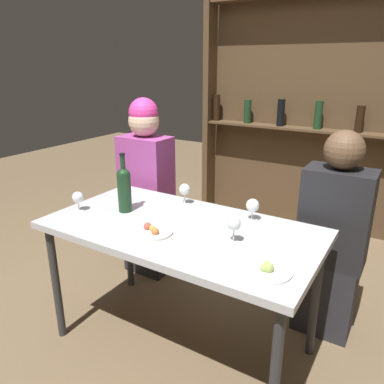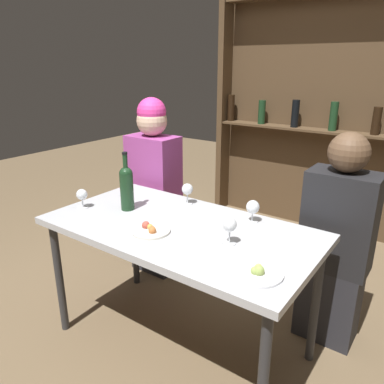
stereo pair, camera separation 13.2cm
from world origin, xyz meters
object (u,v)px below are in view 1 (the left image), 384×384
food_plate_1 (266,270)px  wine_bottle (124,187)px  wine_glass_3 (253,206)px  seated_person_right (332,242)px  food_plate_0 (153,231)px  wine_glass_0 (185,190)px  seated_person_left (147,190)px  wine_glass_2 (234,225)px  wine_glass_1 (78,198)px

food_plate_1 → wine_bottle: bearing=167.4°
wine_bottle → wine_glass_3: (0.65, 0.25, -0.06)m
wine_bottle → food_plate_1: 0.94m
wine_bottle → wine_glass_3: bearing=20.9°
seated_person_right → food_plate_0: bearing=-135.5°
food_plate_0 → food_plate_1: bearing=-4.7°
wine_glass_0 → food_plate_0: bearing=-78.6°
seated_person_left → wine_glass_2: bearing=-31.0°
wine_glass_0 → wine_glass_1: bearing=-138.1°
wine_glass_3 → food_plate_1: (0.25, -0.45, -0.07)m
wine_glass_2 → wine_glass_1: bearing=-173.8°
wine_glass_2 → seated_person_right: size_ratio=0.11×
wine_bottle → food_plate_0: wine_bottle is taller
seated_person_right → wine_glass_0: bearing=-160.7°
wine_bottle → wine_glass_0: (0.22, 0.27, -0.05)m
wine_glass_1 → wine_glass_3: size_ratio=0.94×
wine_glass_3 → food_plate_1: size_ratio=0.57×
wine_bottle → seated_person_right: seated_person_right is taller
seated_person_left → food_plate_1: bearing=-32.1°
wine_bottle → wine_glass_2: 0.69m
wine_glass_0 → food_plate_0: size_ratio=0.66×
wine_glass_2 → food_plate_0: bearing=-162.7°
wine_bottle → seated_person_right: size_ratio=0.28×
wine_glass_0 → food_plate_0: wine_glass_0 is taller
wine_glass_0 → wine_glass_2: wine_glass_2 is taller
wine_glass_0 → wine_glass_2: (0.46, -0.30, 0.00)m
seated_person_right → seated_person_left: bearing=180.0°
wine_glass_2 → wine_glass_3: bearing=95.9°
wine_glass_0 → wine_glass_2: bearing=-33.3°
wine_glass_1 → wine_glass_2: wine_glass_2 is taller
wine_glass_0 → food_plate_1: bearing=-34.5°
wine_glass_1 → food_plate_0: wine_glass_1 is taller
food_plate_1 → wine_glass_3: bearing=119.2°
wine_glass_3 → food_plate_0: size_ratio=0.63×
wine_glass_2 → seated_person_left: 1.14m
wine_glass_0 → seated_person_left: 0.60m
food_plate_0 → seated_person_right: (0.71, 0.70, -0.17)m
food_plate_0 → wine_glass_0: bearing=101.4°
wine_glass_1 → seated_person_right: seated_person_right is taller
wine_glass_1 → seated_person_right: (1.24, 0.68, -0.24)m
wine_glass_0 → food_plate_0: 0.44m
wine_glass_1 → food_plate_0: (0.53, -0.02, -0.07)m
wine_bottle → food_plate_0: (0.31, -0.15, -0.13)m
food_plate_0 → food_plate_1: size_ratio=0.91×
wine_glass_3 → wine_glass_0: bearing=177.7°
wine_glass_1 → wine_glass_3: bearing=23.6°
wine_glass_2 → wine_glass_3: (-0.03, 0.29, -0.01)m
wine_glass_0 → food_plate_0: (0.09, -0.42, -0.08)m
food_plate_0 → wine_glass_1: bearing=177.9°
wine_glass_2 → wine_glass_0: bearing=146.7°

